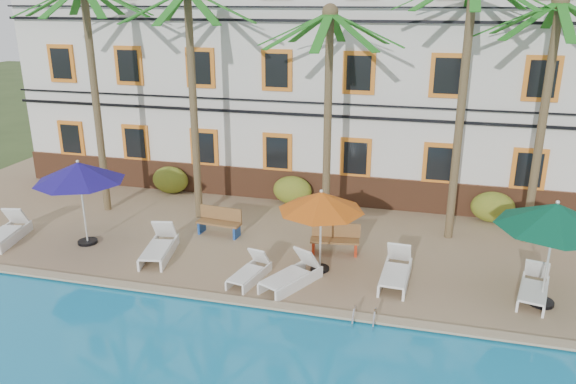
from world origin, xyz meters
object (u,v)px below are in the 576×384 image
(lounger_b, at_px, (159,247))
(lounger_c, at_px, (250,271))
(palm_c, at_px, (328,89))
(palm_d, at_px, (465,71))
(umbrella_blue, at_px, (79,172))
(umbrella_red, at_px, (321,202))
(lounger_d, at_px, (292,275))
(pool_ladder, at_px, (364,321))
(bench_right, at_px, (335,238))
(palm_b, at_px, (192,72))
(lounger_e, at_px, (396,271))
(umbrella_green, at_px, (555,216))
(lounger_a, at_px, (7,232))
(lounger_f, at_px, (534,288))
(bench_left, at_px, (220,221))
(palm_e, at_px, (548,87))
(palm_a, at_px, (92,66))

(lounger_b, height_order, lounger_c, lounger_b)
(palm_c, bearing_deg, palm_d, 4.69)
(palm_d, xyz_separation_m, lounger_c, (-5.42, -4.48, -5.16))
(umbrella_blue, height_order, umbrella_red, umbrella_blue)
(umbrella_red, relative_size, lounger_d, 1.20)
(pool_ladder, bearing_deg, bench_right, 110.74)
(palm_b, bearing_deg, pool_ladder, -39.33)
(palm_c, xyz_separation_m, lounger_e, (2.62, -3.23, -4.47))
(umbrella_green, bearing_deg, lounger_a, -179.77)
(palm_b, relative_size, lounger_f, 4.06)
(palm_b, xyz_separation_m, umbrella_red, (5.07, -3.04, -3.06))
(umbrella_green, distance_m, lounger_d, 6.86)
(umbrella_green, height_order, bench_right, umbrella_green)
(bench_left, bearing_deg, lounger_d, -41.32)
(umbrella_blue, bearing_deg, lounger_b, -6.28)
(palm_e, relative_size, lounger_e, 3.73)
(umbrella_green, xyz_separation_m, lounger_f, (-0.16, 0.29, -2.16))
(lounger_d, xyz_separation_m, pool_ladder, (2.17, -1.34, -0.30))
(palm_b, xyz_separation_m, lounger_b, (0.14, -3.39, -4.85))
(palm_b, bearing_deg, umbrella_blue, -129.76)
(palm_b, relative_size, pool_ladder, 10.77)
(palm_b, xyz_separation_m, palm_c, (4.63, 0.02, -0.38))
(lounger_c, distance_m, lounger_f, 7.60)
(palm_b, height_order, lounger_a, palm_b)
(umbrella_green, distance_m, lounger_e, 4.32)
(palm_e, distance_m, umbrella_blue, 14.43)
(lounger_b, height_order, pool_ladder, lounger_b)
(palm_d, xyz_separation_m, lounger_f, (2.12, -3.57, -5.12))
(lounger_f, xyz_separation_m, bench_right, (-5.56, 1.45, 0.18))
(palm_c, height_order, pool_ladder, palm_c)
(palm_d, distance_m, lounger_c, 8.72)
(lounger_d, height_order, lounger_f, lounger_d)
(lounger_a, relative_size, lounger_e, 1.04)
(palm_b, height_order, palm_d, palm_d)
(lounger_c, bearing_deg, lounger_e, 13.07)
(palm_a, bearing_deg, lounger_a, -115.05)
(pool_ladder, bearing_deg, umbrella_red, 123.51)
(palm_d, height_order, bench_right, palm_d)
(lounger_a, relative_size, bench_right, 1.37)
(pool_ladder, bearing_deg, palm_d, 70.69)
(umbrella_blue, relative_size, lounger_c, 1.62)
(lounger_a, distance_m, lounger_e, 12.45)
(palm_b, distance_m, lounger_d, 7.81)
(bench_left, bearing_deg, umbrella_blue, -155.56)
(palm_d, relative_size, lounger_a, 3.96)
(palm_e, height_order, lounger_e, palm_e)
(umbrella_blue, distance_m, lounger_e, 10.04)
(lounger_c, xyz_separation_m, pool_ladder, (3.38, -1.34, -0.25))
(umbrella_green, xyz_separation_m, bench_right, (-5.72, 1.74, -1.97))
(lounger_e, xyz_separation_m, lounger_f, (3.58, -0.01, -0.02))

